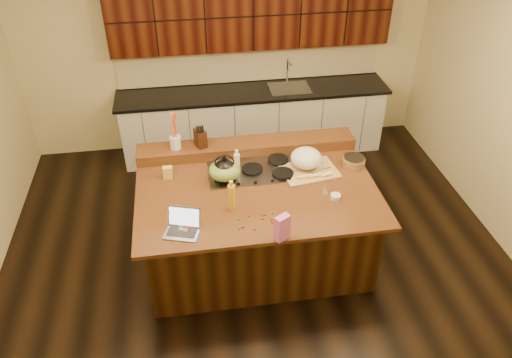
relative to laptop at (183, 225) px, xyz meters
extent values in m
cube|color=black|center=(0.75, 0.52, -0.98)|extent=(5.50, 5.00, 0.01)
cube|color=silver|center=(0.75, 0.52, 1.73)|extent=(5.50, 5.00, 0.01)
cube|color=beige|center=(0.75, 3.02, 0.37)|extent=(5.50, 0.01, 2.70)
cube|color=black|center=(0.75, 0.52, -0.54)|extent=(2.22, 1.42, 0.88)
cube|color=black|center=(0.75, 0.52, -0.08)|extent=(2.40, 1.60, 0.04)
cube|color=black|center=(0.75, 1.22, 0.00)|extent=(2.40, 0.30, 0.12)
cube|color=gray|center=(0.75, 0.82, -0.05)|extent=(0.92, 0.52, 0.02)
cylinder|color=black|center=(0.45, 0.95, -0.03)|extent=(0.22, 0.22, 0.03)
cylinder|color=black|center=(1.05, 0.95, -0.03)|extent=(0.22, 0.22, 0.03)
cylinder|color=black|center=(0.45, 0.69, -0.03)|extent=(0.22, 0.22, 0.03)
cylinder|color=black|center=(1.05, 0.69, -0.03)|extent=(0.22, 0.22, 0.03)
cylinder|color=black|center=(0.75, 0.82, -0.03)|extent=(0.22, 0.22, 0.03)
cube|color=silver|center=(1.05, 2.69, -0.53)|extent=(3.60, 0.62, 0.90)
cube|color=black|center=(1.05, 2.69, -0.06)|extent=(3.70, 0.66, 0.04)
cube|color=gray|center=(1.55, 2.69, -0.04)|extent=(0.55, 0.42, 0.01)
cylinder|color=gray|center=(1.55, 2.87, 0.14)|extent=(0.02, 0.02, 0.36)
cube|color=black|center=(1.05, 2.84, 0.97)|extent=(3.60, 0.34, 0.90)
cube|color=beige|center=(1.05, 3.00, 0.22)|extent=(3.60, 0.03, 0.50)
ellipsoid|color=black|center=(0.45, 0.69, 0.09)|extent=(0.25, 0.25, 0.21)
ellipsoid|color=olive|center=(0.45, 0.69, 0.08)|extent=(0.42, 0.42, 0.18)
cube|color=#B7B7BC|center=(-0.01, -0.04, -0.05)|extent=(0.35, 0.29, 0.01)
cube|color=black|center=(-0.01, -0.04, -0.04)|extent=(0.28, 0.20, 0.00)
cube|color=#B7B7BC|center=(0.02, 0.05, 0.06)|extent=(0.31, 0.15, 0.19)
cube|color=silver|center=(0.02, 0.05, 0.06)|extent=(0.27, 0.13, 0.17)
cylinder|color=gold|center=(0.47, 0.24, 0.08)|extent=(0.08, 0.08, 0.27)
cylinder|color=silver|center=(0.59, 0.79, 0.07)|extent=(0.08, 0.08, 0.25)
cube|color=tan|center=(1.34, 0.71, -0.04)|extent=(0.62, 0.49, 0.03)
ellipsoid|color=white|center=(1.32, 0.79, 0.07)|extent=(0.33, 0.33, 0.20)
cube|color=#EDD872|center=(1.23, 0.58, -0.01)|extent=(0.12, 0.03, 0.03)
cube|color=#EDD872|center=(1.36, 0.58, -0.01)|extent=(0.12, 0.03, 0.03)
cube|color=#EDD872|center=(1.48, 0.58, -0.01)|extent=(0.12, 0.03, 0.03)
cylinder|color=gray|center=(1.46, 0.69, -0.02)|extent=(0.22, 0.09, 0.01)
cylinder|color=white|center=(1.48, 0.24, -0.03)|extent=(0.12, 0.12, 0.04)
cylinder|color=white|center=(1.90, 0.75, -0.03)|extent=(0.13, 0.13, 0.04)
cylinder|color=white|center=(1.43, 0.77, -0.03)|extent=(0.13, 0.13, 0.04)
cylinder|color=#996B3F|center=(1.83, 0.76, -0.01)|extent=(0.30, 0.30, 0.09)
cone|color=silver|center=(1.41, 0.36, -0.02)|extent=(0.09, 0.09, 0.07)
cube|color=#E46BC2|center=(0.85, -0.24, 0.07)|extent=(0.15, 0.13, 0.25)
cylinder|color=white|center=(0.02, 0.02, -0.05)|extent=(0.22, 0.22, 0.01)
cube|color=#DBBF4D|center=(-0.12, 0.84, 0.01)|extent=(0.10, 0.07, 0.13)
cylinder|color=white|center=(-0.02, 1.22, 0.13)|extent=(0.14, 0.14, 0.14)
cube|color=black|center=(0.25, 1.22, 0.16)|extent=(0.14, 0.18, 0.19)
ellipsoid|color=red|center=(0.73, 0.03, -0.05)|extent=(0.02, 0.02, 0.02)
ellipsoid|color=#198C26|center=(0.50, -0.07, -0.05)|extent=(0.02, 0.02, 0.02)
ellipsoid|color=red|center=(0.81, 0.01, -0.05)|extent=(0.02, 0.02, 0.02)
ellipsoid|color=#198C26|center=(0.51, -0.05, -0.05)|extent=(0.02, 0.02, 0.02)
ellipsoid|color=red|center=(0.81, -0.02, -0.05)|extent=(0.02, 0.02, 0.02)
ellipsoid|color=#198C26|center=(0.84, 0.10, -0.05)|extent=(0.02, 0.02, 0.02)
ellipsoid|color=red|center=(0.61, 0.10, -0.05)|extent=(0.02, 0.02, 0.02)
ellipsoid|color=#198C26|center=(0.91, -0.10, -0.05)|extent=(0.02, 0.02, 0.02)
ellipsoid|color=red|center=(0.54, -0.05, -0.05)|extent=(0.02, 0.02, 0.02)
ellipsoid|color=#198C26|center=(0.50, 0.07, -0.05)|extent=(0.02, 0.02, 0.02)
ellipsoid|color=red|center=(0.76, 0.08, -0.05)|extent=(0.02, 0.02, 0.02)
ellipsoid|color=#198C26|center=(0.73, 0.11, -0.05)|extent=(0.02, 0.02, 0.02)
ellipsoid|color=red|center=(0.63, -0.10, -0.05)|extent=(0.02, 0.02, 0.02)
camera|label=1|loc=(0.12, -3.43, 2.93)|focal=35.00mm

